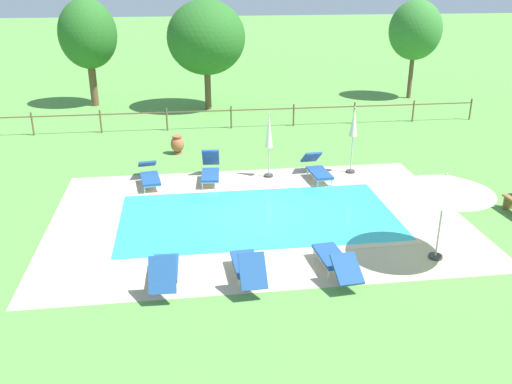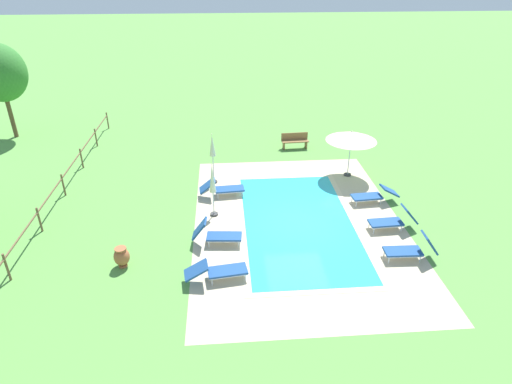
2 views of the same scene
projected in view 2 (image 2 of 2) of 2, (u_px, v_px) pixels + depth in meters
ground_plane at (298, 223)px, 17.64m from camera, size 160.00×160.00×0.00m
pool_deck_paving at (298, 222)px, 17.63m from camera, size 12.18×8.31×0.01m
swimming_pool_water at (298, 222)px, 17.63m from camera, size 8.18×4.30×0.01m
pool_coping_rim at (298, 222)px, 17.63m from camera, size 8.66×4.78×0.01m
sun_lounger_north_near_steps at (217, 234)px, 16.15m from camera, size 0.75×1.87×1.01m
sun_lounger_north_mid at (373, 195)px, 18.94m from camera, size 0.77×2.10×0.75m
sun_lounger_north_far at (223, 188)px, 19.48m from camera, size 0.76×2.03×0.85m
sun_lounger_north_end at (393, 220)px, 17.05m from camera, size 0.69×1.90×0.98m
sun_lounger_south_near_corner at (219, 271)px, 14.33m from camera, size 0.87×2.13×0.72m
sun_lounger_south_mid at (411, 249)px, 15.33m from camera, size 0.66×1.84×1.02m
patio_umbrella_open_foreground at (352, 136)px, 20.55m from camera, size 2.40×2.40×2.32m
patio_umbrella_closed_row_west at (212, 182)px, 17.44m from camera, size 0.32×0.32×2.35m
patio_umbrella_closed_row_mid_west at (212, 149)px, 20.03m from camera, size 0.32×0.32×2.45m
wooden_bench_lawn_side at (295, 140)px, 24.42m from camera, size 0.53×1.52×0.87m
terracotta_urn_near_fence at (122, 257)px, 14.93m from camera, size 0.54×0.54×0.75m
perimeter_fence at (38, 216)px, 16.76m from camera, size 23.78×0.08×1.05m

